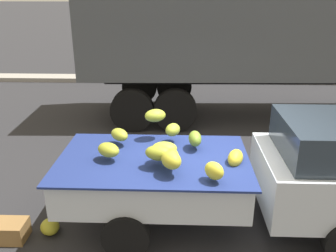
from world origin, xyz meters
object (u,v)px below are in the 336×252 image
pickup_truck (286,173)px  semi_trailer (310,23)px  produce_crate (8,231)px  fallen_banana_bunch_near_tailgate (50,227)px

pickup_truck → semi_trailer: 5.72m
produce_crate → fallen_banana_bunch_near_tailgate: bearing=15.5°
produce_crate → semi_trailer: bearing=44.4°
fallen_banana_bunch_near_tailgate → pickup_truck: bearing=5.8°
semi_trailer → fallen_banana_bunch_near_tailgate: bearing=-135.5°
pickup_truck → semi_trailer: semi_trailer is taller
fallen_banana_bunch_near_tailgate → produce_crate: size_ratio=0.60×
pickup_truck → produce_crate: pickup_truck is taller
semi_trailer → produce_crate: semi_trailer is taller
pickup_truck → produce_crate: (-3.97, -0.50, -0.74)m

